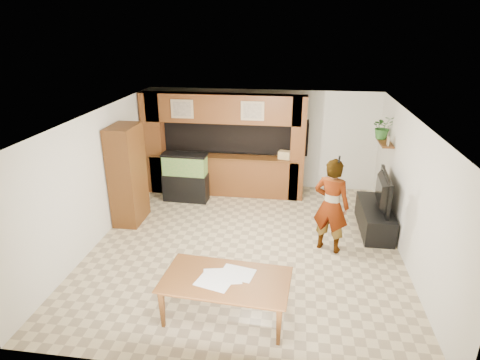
# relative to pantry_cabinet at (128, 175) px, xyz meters

# --- Properties ---
(floor) EXTENTS (6.50, 6.50, 0.00)m
(floor) POSITION_rel_pantry_cabinet_xyz_m (2.70, -0.70, -1.09)
(floor) COLOR #C8B68B
(floor) RESTS_ON ground
(ceiling) EXTENTS (6.50, 6.50, 0.00)m
(ceiling) POSITION_rel_pantry_cabinet_xyz_m (2.70, -0.70, 1.51)
(ceiling) COLOR white
(ceiling) RESTS_ON wall_back
(wall_back) EXTENTS (6.00, 0.00, 6.00)m
(wall_back) POSITION_rel_pantry_cabinet_xyz_m (2.70, 2.55, 0.21)
(wall_back) COLOR white
(wall_back) RESTS_ON floor
(wall_left) EXTENTS (0.00, 6.50, 6.50)m
(wall_left) POSITION_rel_pantry_cabinet_xyz_m (-0.30, -0.70, 0.21)
(wall_left) COLOR white
(wall_left) RESTS_ON floor
(wall_right) EXTENTS (0.00, 6.50, 6.50)m
(wall_right) POSITION_rel_pantry_cabinet_xyz_m (5.70, -0.70, 0.21)
(wall_right) COLOR white
(wall_right) RESTS_ON floor
(partition) EXTENTS (4.20, 0.99, 2.60)m
(partition) POSITION_rel_pantry_cabinet_xyz_m (1.75, 1.94, 0.22)
(partition) COLOR brown
(partition) RESTS_ON floor
(wall_clock) EXTENTS (0.05, 0.25, 0.25)m
(wall_clock) POSITION_rel_pantry_cabinet_xyz_m (-0.27, 0.30, 0.81)
(wall_clock) COLOR black
(wall_clock) RESTS_ON wall_left
(wall_shelf) EXTENTS (0.25, 0.90, 0.04)m
(wall_shelf) POSITION_rel_pantry_cabinet_xyz_m (5.55, 1.25, 0.61)
(wall_shelf) COLOR brown
(wall_shelf) RESTS_ON wall_right
(pantry_cabinet) EXTENTS (0.55, 0.89, 2.19)m
(pantry_cabinet) POSITION_rel_pantry_cabinet_xyz_m (0.00, 0.00, 0.00)
(pantry_cabinet) COLOR brown
(pantry_cabinet) RESTS_ON floor
(trash_can) EXTENTS (0.30, 0.30, 0.56)m
(trash_can) POSITION_rel_pantry_cabinet_xyz_m (0.05, -0.16, -0.81)
(trash_can) COLOR #B2B2B7
(trash_can) RESTS_ON floor
(aquarium) EXTENTS (1.10, 0.41, 1.22)m
(aquarium) POSITION_rel_pantry_cabinet_xyz_m (0.93, 1.25, -0.50)
(aquarium) COLOR black
(aquarium) RESTS_ON floor
(tv_stand) EXTENTS (0.60, 1.62, 0.54)m
(tv_stand) POSITION_rel_pantry_cabinet_xyz_m (5.35, 0.30, -0.82)
(tv_stand) COLOR black
(tv_stand) RESTS_ON floor
(television) EXTENTS (0.23, 1.29, 0.74)m
(television) POSITION_rel_pantry_cabinet_xyz_m (5.35, 0.30, -0.18)
(television) COLOR black
(television) RESTS_ON tv_stand
(photo_frame) EXTENTS (0.04, 0.15, 0.20)m
(photo_frame) POSITION_rel_pantry_cabinet_xyz_m (5.55, 0.92, 0.73)
(photo_frame) COLOR tan
(photo_frame) RESTS_ON wall_shelf
(potted_plant) EXTENTS (0.54, 0.49, 0.54)m
(potted_plant) POSITION_rel_pantry_cabinet_xyz_m (5.52, 1.46, 0.89)
(potted_plant) COLOR #316A2A
(potted_plant) RESTS_ON wall_shelf
(person) EXTENTS (0.80, 0.67, 1.88)m
(person) POSITION_rel_pantry_cabinet_xyz_m (4.31, -0.65, -0.15)
(person) COLOR #A18658
(person) RESTS_ON floor
(microphone) EXTENTS (0.03, 0.10, 0.15)m
(microphone) POSITION_rel_pantry_cabinet_xyz_m (4.36, -0.81, 0.83)
(microphone) COLOR black
(microphone) RESTS_ON person
(dining_table) EXTENTS (1.95, 1.18, 0.66)m
(dining_table) POSITION_rel_pantry_cabinet_xyz_m (2.66, -2.88, -0.76)
(dining_table) COLOR brown
(dining_table) RESTS_ON floor
(newspaper_a) EXTENTS (0.64, 0.52, 0.01)m
(newspaper_a) POSITION_rel_pantry_cabinet_xyz_m (2.60, -2.79, -0.43)
(newspaper_a) COLOR silver
(newspaper_a) RESTS_ON dining_table
(newspaper_b) EXTENTS (0.58, 0.49, 0.01)m
(newspaper_b) POSITION_rel_pantry_cabinet_xyz_m (2.50, -2.95, -0.43)
(newspaper_b) COLOR silver
(newspaper_b) RESTS_ON dining_table
(newspaper_c) EXTENTS (0.56, 0.46, 0.01)m
(newspaper_c) POSITION_rel_pantry_cabinet_xyz_m (2.81, -2.68, -0.43)
(newspaper_c) COLOR silver
(newspaper_c) RESTS_ON dining_table
(counter_box) EXTENTS (0.34, 0.27, 0.20)m
(counter_box) POSITION_rel_pantry_cabinet_xyz_m (3.34, 1.75, 0.05)
(counter_box) COLOR tan
(counter_box) RESTS_ON partition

